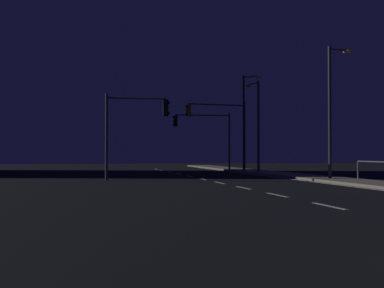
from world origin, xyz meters
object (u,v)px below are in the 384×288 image
traffic_light_far_left (204,128)px  street_lamp_mid_block (256,117)px  traffic_light_near_left (219,121)px  traffic_light_far_right (135,119)px  street_lamp_across_street (333,100)px  street_lamp_corner (246,114)px

traffic_light_far_left → street_lamp_mid_block: bearing=-65.7°
traffic_light_far_left → street_lamp_mid_block: street_lamp_mid_block is taller
traffic_light_far_left → traffic_light_near_left: 3.43m
traffic_light_far_right → traffic_light_near_left: (7.78, 10.82, 0.67)m
traffic_light_far_right → traffic_light_near_left: traffic_light_near_left is taller
traffic_light_far_right → street_lamp_mid_block: (9.99, 8.17, 0.84)m
street_lamp_across_street → street_lamp_mid_block: street_lamp_across_street is taller
street_lamp_mid_block → street_lamp_corner: 4.15m
street_lamp_corner → traffic_light_far_left: bearing=149.0°
traffic_light_far_right → street_lamp_corner: size_ratio=0.61×
street_lamp_mid_block → street_lamp_across_street: bearing=-85.8°
street_lamp_corner → street_lamp_across_street: bearing=-88.9°
traffic_light_far_right → street_lamp_mid_block: 12.93m
street_lamp_across_street → street_lamp_mid_block: (-0.78, 10.79, -0.24)m
traffic_light_far_right → street_lamp_mid_block: bearing=39.3°
traffic_light_far_left → traffic_light_near_left: size_ratio=0.92×
street_lamp_mid_block → traffic_light_near_left: bearing=129.7°
street_lamp_corner → street_lamp_mid_block: bearing=-97.0°
traffic_light_far_left → street_lamp_mid_block: size_ratio=0.74×
traffic_light_far_left → traffic_light_near_left: traffic_light_near_left is taller
traffic_light_near_left → street_lamp_corner: (2.71, 1.43, 0.75)m
street_lamp_mid_block → street_lamp_corner: bearing=83.0°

